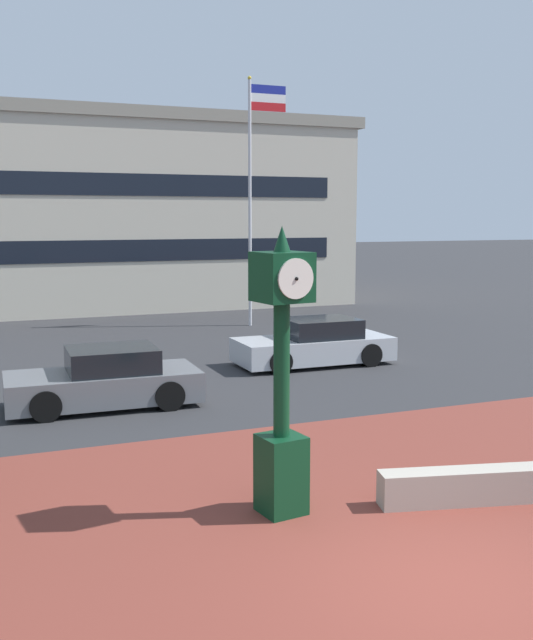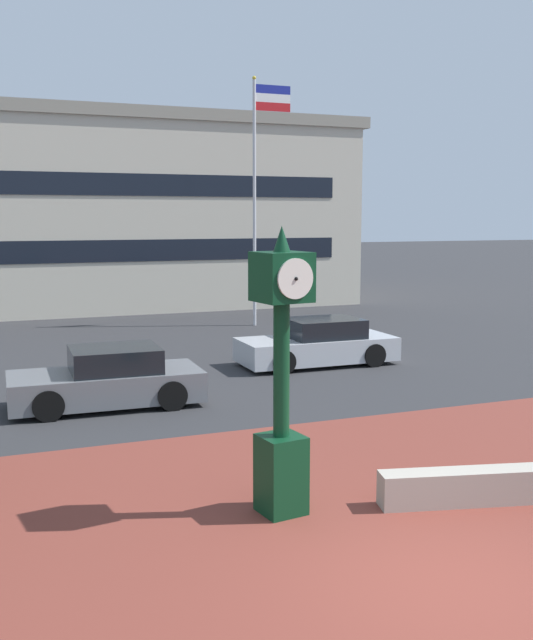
{
  "view_description": "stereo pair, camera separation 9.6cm",
  "coord_description": "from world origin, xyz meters",
  "px_view_note": "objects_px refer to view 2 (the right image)",
  "views": [
    {
      "loc": [
        -4.87,
        -6.43,
        4.08
      ],
      "look_at": [
        -1.08,
        2.94,
        2.67
      ],
      "focal_mm": 41.7,
      "sensor_mm": 36.0,
      "label": 1
    },
    {
      "loc": [
        -4.79,
        -6.46,
        4.08
      ],
      "look_at": [
        -1.08,
        2.94,
        2.67
      ],
      "focal_mm": 41.7,
      "sensor_mm": 36.0,
      "label": 2
    }
  ],
  "objects_px": {
    "street_clock": "(281,380)",
    "civic_building": "(5,212)",
    "car_street_near": "(318,344)",
    "flagpole_primary": "(258,183)",
    "car_street_mid": "(108,380)"
  },
  "relations": [
    {
      "from": "civic_building",
      "to": "street_clock",
      "type": "bearing_deg",
      "value": -85.13
    },
    {
      "from": "street_clock",
      "to": "car_street_mid",
      "type": "height_order",
      "value": "street_clock"
    },
    {
      "from": "street_clock",
      "to": "civic_building",
      "type": "relative_size",
      "value": 0.13
    },
    {
      "from": "street_clock",
      "to": "civic_building",
      "type": "distance_m",
      "value": 27.87
    },
    {
      "from": "flagpole_primary",
      "to": "civic_building",
      "type": "relative_size",
      "value": 0.29
    },
    {
      "from": "street_clock",
      "to": "car_street_near",
      "type": "xyz_separation_m",
      "value": [
        4.98,
        9.24,
        -1.31
      ]
    },
    {
      "from": "car_street_mid",
      "to": "civic_building",
      "type": "xyz_separation_m",
      "value": [
        -1.13,
        20.86,
        3.72
      ]
    },
    {
      "from": "car_street_near",
      "to": "flagpole_primary",
      "type": "relative_size",
      "value": 0.47
    },
    {
      "from": "street_clock",
      "to": "flagpole_primary",
      "type": "xyz_separation_m",
      "value": [
        6.12,
        16.94,
        3.42
      ]
    },
    {
      "from": "car_street_mid",
      "to": "flagpole_primary",
      "type": "height_order",
      "value": "flagpole_primary"
    },
    {
      "from": "car_street_near",
      "to": "civic_building",
      "type": "relative_size",
      "value": 0.14
    },
    {
      "from": "street_clock",
      "to": "car_street_mid",
      "type": "bearing_deg",
      "value": 92.07
    },
    {
      "from": "car_street_near",
      "to": "civic_building",
      "type": "xyz_separation_m",
      "value": [
        -7.33,
        18.42,
        3.72
      ]
    },
    {
      "from": "street_clock",
      "to": "car_street_near",
      "type": "distance_m",
      "value": 10.58
    },
    {
      "from": "car_street_near",
      "to": "flagpole_primary",
      "type": "distance_m",
      "value": 9.11
    }
  ]
}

